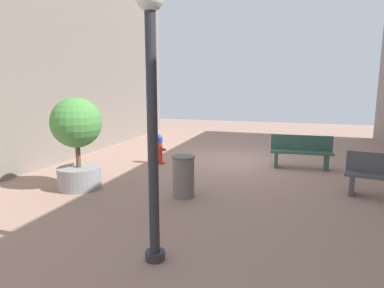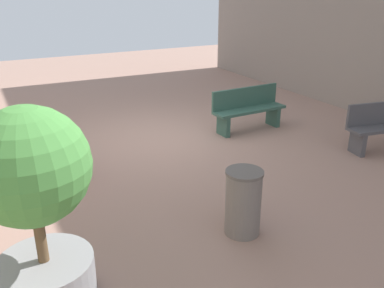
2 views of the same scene
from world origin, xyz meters
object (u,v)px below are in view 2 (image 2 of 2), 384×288
at_px(fire_hydrant, 66,154).
at_px(bench_near, 248,108).
at_px(trash_bin, 243,202).
at_px(planter_tree, 34,197).

relative_size(fire_hydrant, bench_near, 0.52).
xyz_separation_m(bench_near, trash_bin, (2.47, 3.45, -0.04)).
bearing_deg(bench_near, planter_tree, 35.64).
bearing_deg(fire_hydrant, planter_tree, 73.90).
relative_size(bench_near, planter_tree, 0.82).
bearing_deg(planter_tree, fire_hydrant, -106.10).
distance_m(fire_hydrant, bench_near, 4.22).
bearing_deg(bench_near, trash_bin, 54.42).
distance_m(fire_hydrant, trash_bin, 3.23).
distance_m(fire_hydrant, planter_tree, 3.10).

